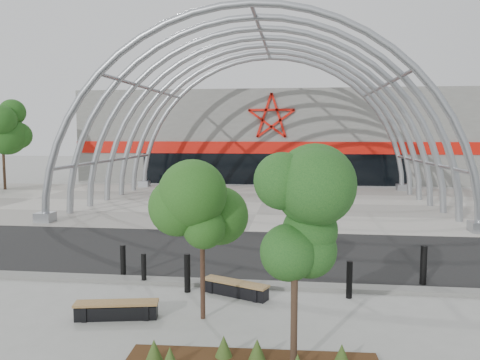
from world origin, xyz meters
TOP-DOWN VIEW (x-y plane):
  - ground at (0.00, 0.00)m, footprint 140.00×140.00m
  - road at (0.00, 3.50)m, footprint 140.00×7.00m
  - forecourt at (0.00, 15.50)m, footprint 60.00×17.00m
  - kerb at (0.00, -0.25)m, footprint 60.00×0.50m
  - arena_building at (0.00, 33.45)m, footprint 34.00×15.24m
  - vault_canopy at (0.00, 15.50)m, footprint 20.80×15.80m
  - street_tree_0 at (-0.08, -2.65)m, footprint 1.54×1.54m
  - street_tree_1 at (2.04, -4.78)m, footprint 1.58×1.58m
  - bench_0 at (-2.09, -2.91)m, footprint 1.98×0.77m
  - bench_1 at (0.48, -1.04)m, footprint 1.88×1.11m
  - bollard_0 at (-2.26, -0.39)m, footprint 0.14×0.14m
  - bollard_1 at (-3.07, 0.12)m, footprint 0.16×0.16m
  - bollard_2 at (-0.87, -0.90)m, footprint 0.17×0.17m
  - bollard_3 at (3.48, -0.85)m, footprint 0.16×0.16m
  - bollard_4 at (5.70, 0.48)m, footprint 0.18×0.18m
  - bg_tree_0 at (-20.00, 20.00)m, footprint 3.00×3.00m

SIDE VIEW (x-z plane):
  - ground at x=0.00m, z-range 0.00..0.00m
  - road at x=0.00m, z-range 0.00..0.02m
  - vault_canopy at x=0.00m, z-range -10.16..10.20m
  - forecourt at x=0.00m, z-range 0.00..0.04m
  - kerb at x=0.00m, z-range 0.00..0.12m
  - bench_1 at x=0.48m, z-range -0.01..0.39m
  - bench_0 at x=-2.09m, z-range -0.01..0.40m
  - bollard_0 at x=-2.26m, z-range 0.00..0.89m
  - bollard_3 at x=3.48m, z-range 0.00..0.99m
  - bollard_1 at x=-3.07m, z-range 0.00..0.99m
  - bollard_2 at x=-0.87m, z-range 0.00..1.06m
  - bollard_4 at x=5.70m, z-range 0.00..1.14m
  - street_tree_0 at x=-0.08m, z-range 0.77..4.28m
  - street_tree_1 at x=2.04m, z-range 0.81..4.55m
  - arena_building at x=0.00m, z-range -0.01..7.99m
  - bg_tree_0 at x=-20.00m, z-range 1.41..7.86m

